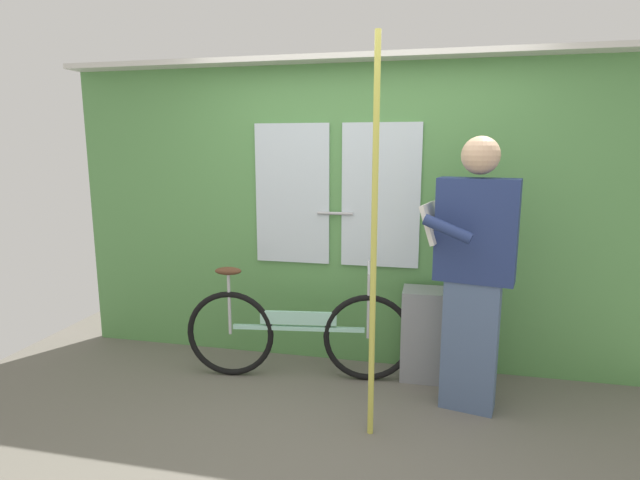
{
  "coord_description": "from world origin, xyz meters",
  "views": [
    {
      "loc": [
        0.53,
        -2.7,
        1.73
      ],
      "look_at": [
        -0.24,
        0.78,
        1.07
      ],
      "focal_mm": 28.23,
      "sensor_mm": 36.0,
      "label": 1
    }
  ],
  "objects_px": {
    "trash_bin_by_wall": "(426,334)",
    "bicycle_near_door": "(297,333)",
    "passenger_reading_newspaper": "(473,270)",
    "handrail_pole": "(374,246)"
  },
  "relations": [
    {
      "from": "bicycle_near_door",
      "to": "handrail_pole",
      "type": "height_order",
      "value": "handrail_pole"
    },
    {
      "from": "bicycle_near_door",
      "to": "passenger_reading_newspaper",
      "type": "bearing_deg",
      "value": -16.13
    },
    {
      "from": "trash_bin_by_wall",
      "to": "handrail_pole",
      "type": "relative_size",
      "value": 0.29
    },
    {
      "from": "bicycle_near_door",
      "to": "passenger_reading_newspaper",
      "type": "distance_m",
      "value": 1.37
    },
    {
      "from": "passenger_reading_newspaper",
      "to": "handrail_pole",
      "type": "xyz_separation_m",
      "value": [
        -0.59,
        -0.46,
        0.22
      ]
    },
    {
      "from": "trash_bin_by_wall",
      "to": "passenger_reading_newspaper",
      "type": "bearing_deg",
      "value": -54.4
    },
    {
      "from": "bicycle_near_door",
      "to": "handrail_pole",
      "type": "xyz_separation_m",
      "value": [
        0.63,
        -0.63,
        0.81
      ]
    },
    {
      "from": "passenger_reading_newspaper",
      "to": "trash_bin_by_wall",
      "type": "xyz_separation_m",
      "value": [
        -0.28,
        0.39,
        -0.61
      ]
    },
    {
      "from": "passenger_reading_newspaper",
      "to": "handrail_pole",
      "type": "height_order",
      "value": "handrail_pole"
    },
    {
      "from": "trash_bin_by_wall",
      "to": "bicycle_near_door",
      "type": "bearing_deg",
      "value": -167.11
    }
  ]
}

